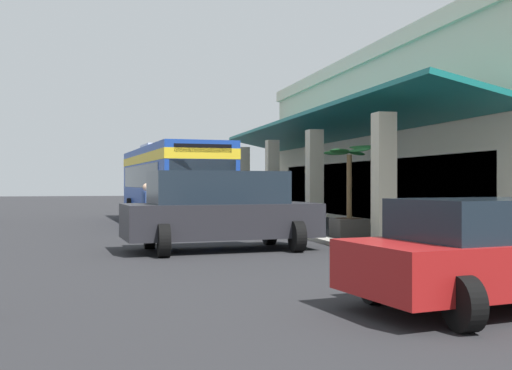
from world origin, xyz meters
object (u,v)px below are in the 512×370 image
object	(u,v)px
parked_sedan_red	(502,252)
transit_bus	(171,179)
potted_palm	(350,216)
parked_suv_charcoal	(220,210)
pedestrian	(147,209)

from	to	relation	value
parked_sedan_red	transit_bus	bearing A→B (deg)	-172.45
transit_bus	potted_palm	xyz separation A→B (m)	(7.70, 4.68, -1.19)
parked_sedan_red	potted_palm	size ratio (longest dim) A/B	1.61
parked_suv_charcoal	pedestrian	world-z (taller)	parked_suv_charcoal
parked_sedan_red	potted_palm	bearing A→B (deg)	168.05
parked_sedan_red	pedestrian	xyz separation A→B (m)	(-10.38, -3.99, 0.19)
transit_bus	pedestrian	distance (m)	8.15
transit_bus	potted_palm	world-z (taller)	transit_bus
parked_suv_charcoal	parked_sedan_red	bearing A→B (deg)	16.70
parked_sedan_red	pedestrian	size ratio (longest dim) A/B	2.77
transit_bus	pedestrian	world-z (taller)	transit_bus
transit_bus	parked_sedan_red	bearing A→B (deg)	7.55
pedestrian	transit_bus	bearing A→B (deg)	168.88
transit_bus	pedestrian	xyz separation A→B (m)	(7.95, -1.56, -0.92)
transit_bus	parked_suv_charcoal	distance (m)	10.49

